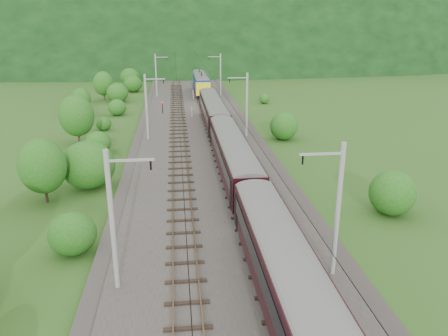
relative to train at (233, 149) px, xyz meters
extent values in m
plane|color=#2C4F18|center=(-2.40, -16.44, -3.22)|extent=(600.00, 600.00, 0.00)
cube|color=#38332D|center=(-2.40, -6.44, -3.07)|extent=(14.00, 220.00, 0.30)
cube|color=brown|center=(-5.52, -6.44, -2.73)|extent=(0.08, 220.00, 0.15)
cube|color=brown|center=(-4.08, -6.44, -2.73)|extent=(0.08, 220.00, 0.15)
cube|color=black|center=(-4.80, -6.44, -2.86)|extent=(2.40, 220.00, 0.12)
cube|color=brown|center=(-0.72, -6.44, -2.73)|extent=(0.08, 220.00, 0.15)
cube|color=brown|center=(0.72, -6.44, -2.73)|extent=(0.08, 220.00, 0.15)
cube|color=black|center=(0.00, -6.44, -2.86)|extent=(2.40, 220.00, 0.12)
cylinder|color=gray|center=(-8.60, -16.44, 1.08)|extent=(0.28, 0.28, 8.00)
cube|color=gray|center=(-7.40, -16.44, 4.48)|extent=(2.40, 0.12, 0.12)
cylinder|color=black|center=(-6.40, -16.44, 4.18)|extent=(0.10, 0.10, 0.50)
cylinder|color=gray|center=(-8.60, 15.56, 1.08)|extent=(0.28, 0.28, 8.00)
cube|color=gray|center=(-7.40, 15.56, 4.48)|extent=(2.40, 0.12, 0.12)
cylinder|color=black|center=(-6.40, 15.56, 4.18)|extent=(0.10, 0.10, 0.50)
cylinder|color=gray|center=(-8.60, 47.56, 1.08)|extent=(0.28, 0.28, 8.00)
cube|color=gray|center=(-7.40, 47.56, 4.48)|extent=(2.40, 0.12, 0.12)
cylinder|color=black|center=(-6.40, 47.56, 4.18)|extent=(0.10, 0.10, 0.50)
cylinder|color=gray|center=(-8.60, 79.56, 1.08)|extent=(0.28, 0.28, 8.00)
cube|color=gray|center=(-7.40, 79.56, 4.48)|extent=(2.40, 0.12, 0.12)
cylinder|color=black|center=(-6.40, 79.56, 4.18)|extent=(0.10, 0.10, 0.50)
cylinder|color=gray|center=(-8.60, 111.56, 1.08)|extent=(0.28, 0.28, 8.00)
cube|color=gray|center=(-7.40, 111.56, 4.48)|extent=(2.40, 0.12, 0.12)
cylinder|color=black|center=(-6.40, 111.56, 4.18)|extent=(0.10, 0.10, 0.50)
cylinder|color=gray|center=(3.80, -16.44, 1.08)|extent=(0.28, 0.28, 8.00)
cube|color=gray|center=(2.60, -16.44, 4.48)|extent=(2.40, 0.12, 0.12)
cylinder|color=black|center=(1.60, -16.44, 4.18)|extent=(0.10, 0.10, 0.50)
cylinder|color=gray|center=(3.80, 15.56, 1.08)|extent=(0.28, 0.28, 8.00)
cube|color=gray|center=(2.60, 15.56, 4.48)|extent=(2.40, 0.12, 0.12)
cylinder|color=black|center=(1.60, 15.56, 4.18)|extent=(0.10, 0.10, 0.50)
cylinder|color=gray|center=(3.80, 47.56, 1.08)|extent=(0.28, 0.28, 8.00)
cube|color=gray|center=(2.60, 47.56, 4.48)|extent=(2.40, 0.12, 0.12)
cylinder|color=black|center=(1.60, 47.56, 4.18)|extent=(0.10, 0.10, 0.50)
cylinder|color=gray|center=(3.80, 79.56, 1.08)|extent=(0.28, 0.28, 8.00)
cube|color=gray|center=(2.60, 79.56, 4.48)|extent=(2.40, 0.12, 0.12)
cylinder|color=black|center=(1.60, 79.56, 4.18)|extent=(0.10, 0.10, 0.50)
cylinder|color=gray|center=(3.80, 111.56, 1.08)|extent=(0.28, 0.28, 8.00)
cube|color=gray|center=(2.60, 111.56, 4.48)|extent=(2.40, 0.12, 0.12)
cylinder|color=black|center=(1.60, 111.56, 4.18)|extent=(0.10, 0.10, 0.50)
cylinder|color=black|center=(-4.80, -6.44, 3.88)|extent=(0.03, 198.00, 0.03)
cylinder|color=black|center=(0.00, -6.44, 3.88)|extent=(0.03, 198.00, 0.03)
ellipsoid|color=black|center=(-2.40, 243.56, -3.22)|extent=(504.00, 360.00, 244.00)
cube|color=black|center=(0.00, -20.77, -0.51)|extent=(2.59, 19.64, 2.68)
cylinder|color=slate|center=(0.00, -20.77, 0.70)|extent=(2.59, 19.54, 2.59)
cube|color=black|center=(-1.31, -20.77, -0.19)|extent=(0.05, 17.28, 1.03)
cube|color=black|center=(1.31, -20.77, -0.19)|extent=(0.05, 17.28, 1.03)
cube|color=black|center=(0.00, -13.90, -2.25)|extent=(1.96, 2.86, 0.80)
cube|color=black|center=(0.00, -0.10, -0.51)|extent=(2.59, 19.64, 2.68)
cylinder|color=slate|center=(0.00, -0.10, 0.70)|extent=(2.59, 19.54, 2.59)
cube|color=black|center=(-1.31, -0.10, -0.19)|extent=(0.05, 17.28, 1.03)
cube|color=black|center=(1.31, -0.10, -0.19)|extent=(0.05, 17.28, 1.03)
cube|color=black|center=(0.00, -6.98, -2.25)|extent=(1.96, 2.86, 0.80)
cube|color=black|center=(0.00, 6.77, -2.25)|extent=(1.96, 2.86, 0.80)
cube|color=black|center=(0.00, 20.56, -0.51)|extent=(2.59, 19.64, 2.68)
cylinder|color=slate|center=(0.00, 20.56, 0.70)|extent=(2.59, 19.54, 2.59)
cube|color=black|center=(-1.31, 20.56, -0.19)|extent=(0.05, 17.28, 1.03)
cube|color=black|center=(1.31, 20.56, -0.19)|extent=(0.05, 17.28, 1.03)
cube|color=black|center=(0.00, 13.69, -2.25)|extent=(1.96, 2.86, 0.80)
cube|color=black|center=(0.00, 27.44, -2.25)|extent=(1.96, 2.86, 0.80)
cube|color=navy|center=(0.00, 49.27, -0.51)|extent=(2.59, 16.07, 2.68)
cylinder|color=slate|center=(0.00, 49.27, 0.70)|extent=(2.59, 15.99, 2.59)
cube|color=black|center=(-1.31, 49.27, -0.19)|extent=(0.05, 14.14, 1.03)
cube|color=black|center=(1.31, 49.27, -0.19)|extent=(0.05, 14.14, 1.03)
cube|color=black|center=(0.00, 43.64, -2.25)|extent=(1.96, 2.86, 0.80)
cube|color=black|center=(0.00, 54.89, -2.25)|extent=(1.96, 2.86, 0.80)
cube|color=yellow|center=(0.00, 57.10, -0.69)|extent=(2.64, 0.50, 2.41)
cube|color=yellow|center=(0.00, 41.43, -0.69)|extent=(2.64, 0.50, 2.41)
cube|color=black|center=(0.00, 52.27, 1.32)|extent=(0.08, 1.60, 0.80)
cylinder|color=red|center=(-2.62, 28.33, -2.16)|extent=(0.16, 0.16, 1.53)
cylinder|color=red|center=(-1.71, 44.07, -2.11)|extent=(0.17, 0.17, 1.63)
cylinder|color=black|center=(-7.14, 30.84, -2.04)|extent=(0.12, 0.12, 1.76)
sphere|color=red|center=(-7.14, 30.84, -1.12)|extent=(0.21, 0.21, 0.21)
ellipsoid|color=#215115|center=(-11.95, -11.76, -1.82)|extent=(3.10, 3.10, 2.79)
ellipsoid|color=#215115|center=(-13.01, 0.13, -1.06)|extent=(4.79, 4.79, 4.31)
ellipsoid|color=#215115|center=(-13.89, 10.81, -1.92)|extent=(2.88, 2.88, 2.60)
ellipsoid|color=#215115|center=(-14.98, 22.06, -2.28)|extent=(2.09, 2.09, 1.88)
ellipsoid|color=#215115|center=(-14.29, 31.90, -1.94)|extent=(2.85, 2.85, 2.56)
ellipsoid|color=#215115|center=(-15.58, 43.48, -1.46)|extent=(3.91, 3.91, 3.52)
ellipsoid|color=#215115|center=(-13.83, 55.58, -1.51)|extent=(3.80, 3.80, 3.42)
ellipsoid|color=#215115|center=(-15.35, 65.58, -1.26)|extent=(4.36, 4.36, 3.92)
ellipsoid|color=#215115|center=(-12.76, 76.00, -2.35)|extent=(1.93, 1.93, 1.74)
cylinder|color=black|center=(-15.98, -2.94, -1.73)|extent=(0.24, 0.24, 2.98)
ellipsoid|color=#215115|center=(-15.98, -2.94, -0.03)|extent=(3.83, 3.83, 4.59)
cylinder|color=black|center=(-16.97, 15.42, -1.60)|extent=(0.24, 0.24, 3.24)
ellipsoid|color=#215115|center=(-16.97, 15.42, 0.25)|extent=(4.16, 4.16, 5.00)
cylinder|color=black|center=(-20.00, 33.63, -2.07)|extent=(0.24, 0.24, 2.30)
ellipsoid|color=#215115|center=(-20.00, 33.63, -0.76)|extent=(2.95, 2.95, 3.55)
cylinder|color=black|center=(-18.39, 46.29, -1.77)|extent=(0.24, 0.24, 2.90)
ellipsoid|color=#215115|center=(-18.39, 46.29, -0.11)|extent=(3.73, 3.73, 4.48)
ellipsoid|color=#215115|center=(11.40, -8.27, -1.62)|extent=(3.56, 3.56, 3.20)
ellipsoid|color=#215115|center=(8.41, 14.52, -1.62)|extent=(3.56, 3.56, 3.20)
ellipsoid|color=#215115|center=(10.91, 39.34, -2.39)|extent=(1.85, 1.85, 1.67)
camera|label=1|loc=(-5.00, -37.92, 11.26)|focal=35.00mm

